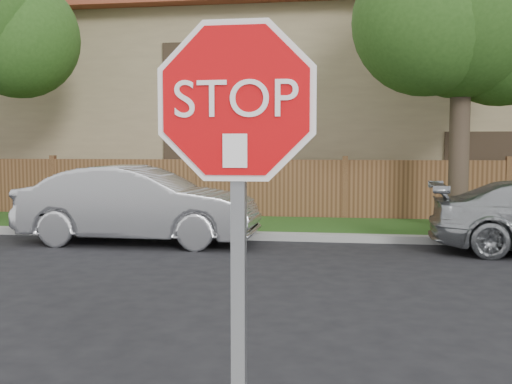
# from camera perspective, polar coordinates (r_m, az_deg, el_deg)

# --- Properties ---
(far_curb) EXTENTS (70.00, 0.30, 0.15)m
(far_curb) POSITION_cam_1_polar(r_m,az_deg,el_deg) (12.42, 8.39, -4.35)
(far_curb) COLOR gray
(far_curb) RESTS_ON ground
(grass_strip) EXTENTS (70.00, 3.00, 0.12)m
(grass_strip) POSITION_cam_1_polar(r_m,az_deg,el_deg) (14.05, 8.42, -3.39)
(grass_strip) COLOR #1E4714
(grass_strip) RESTS_ON ground
(fence) EXTENTS (70.00, 0.12, 1.60)m
(fence) POSITION_cam_1_polar(r_m,az_deg,el_deg) (15.57, 8.46, 0.10)
(fence) COLOR #51321C
(fence) RESTS_ON ground
(apartment_building) EXTENTS (35.20, 9.20, 7.20)m
(apartment_building) POSITION_cam_1_polar(r_m,az_deg,el_deg) (21.18, 8.58, 8.61)
(apartment_building) COLOR #8F7C58
(apartment_building) RESTS_ON ground
(tree_mid) EXTENTS (4.80, 3.90, 7.35)m
(tree_mid) POSITION_cam_1_polar(r_m,az_deg,el_deg) (14.22, 19.25, 16.01)
(tree_mid) COLOR #382B21
(tree_mid) RESTS_ON ground
(stop_sign) EXTENTS (1.01, 0.13, 2.55)m
(stop_sign) POSITION_cam_1_polar(r_m,az_deg,el_deg) (2.69, -1.84, 1.82)
(stop_sign) COLOR gray
(stop_sign) RESTS_ON sidewalk_near
(sedan_left) EXTENTS (4.74, 1.69, 1.56)m
(sedan_left) POSITION_cam_1_polar(r_m,az_deg,el_deg) (12.23, -11.05, -1.20)
(sedan_left) COLOR #B2B3B7
(sedan_left) RESTS_ON ground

